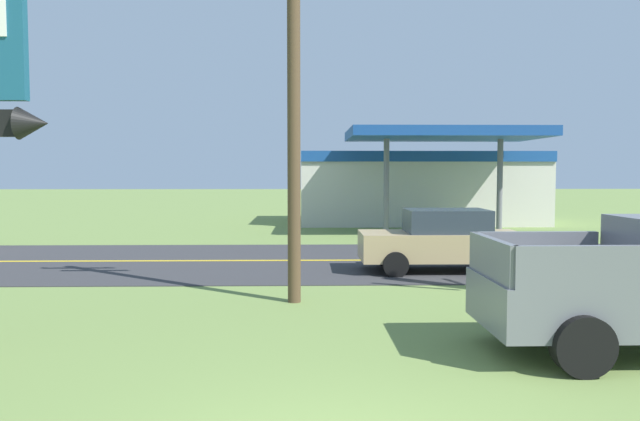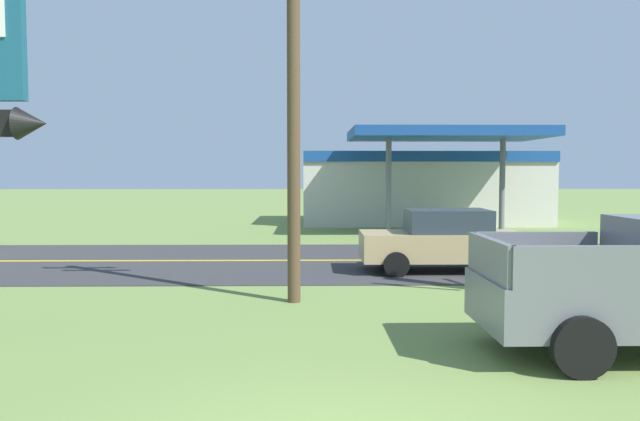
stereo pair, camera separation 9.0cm
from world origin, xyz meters
name	(u,v)px [view 2 (the right image)]	position (x,y,z in m)	size (l,w,h in m)	color
road_asphalt	(317,261)	(0.00, 13.00, 0.01)	(140.00, 8.00, 0.02)	#333335
road_centre_line	(317,260)	(0.00, 13.00, 0.02)	(126.00, 0.20, 0.01)	gold
utility_pole	(293,73)	(-0.54, 7.25, 4.56)	(1.91, 0.26, 8.53)	brown
gas_station	(421,185)	(5.49, 26.54, 1.94)	(12.00, 11.50, 4.40)	beige
car_tan_mid_lane	(443,240)	(3.27, 11.00, 0.83)	(4.20, 2.00, 1.64)	tan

